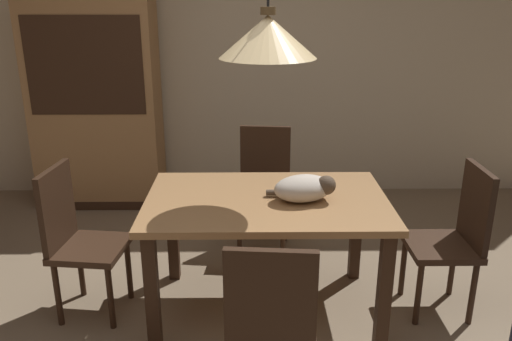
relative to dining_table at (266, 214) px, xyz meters
name	(u,v)px	position (x,y,z in m)	size (l,w,h in m)	color
back_wall	(250,41)	(-0.09, 2.12, 0.80)	(6.40, 0.10, 2.90)	beige
dining_table	(266,214)	(0.00, 0.00, 0.00)	(1.40, 0.90, 0.75)	#A87A4C
chair_left_side	(76,236)	(-1.13, 0.01, -0.14)	(0.44, 0.44, 0.93)	#382316
chair_far_back	(264,183)	(0.01, 0.88, -0.14)	(0.44, 0.44, 0.93)	#382316
chair_near_front	(270,325)	(-0.01, -0.88, -0.14)	(0.43, 0.43, 0.93)	#382316
chair_right_side	(455,234)	(1.13, 0.00, -0.14)	(0.40, 0.40, 0.93)	#382316
cat_sleeping	(305,188)	(0.22, -0.04, 0.18)	(0.40, 0.30, 0.16)	beige
pendant_lamp	(267,36)	(0.00, 0.00, 1.01)	(0.52, 0.52, 1.30)	beige
hutch_bookcase	(96,109)	(-1.46, 1.79, 0.24)	(1.12, 0.45, 1.85)	#A87A4C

